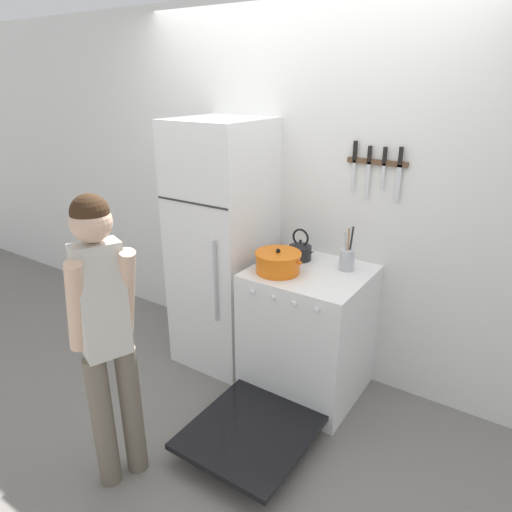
{
  "coord_description": "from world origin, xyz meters",
  "views": [
    {
      "loc": [
        1.49,
        -2.75,
        2.03
      ],
      "look_at": [
        -0.02,
        -0.49,
        0.97
      ],
      "focal_mm": 32.0,
      "sensor_mm": 36.0,
      "label": 1
    }
  ],
  "objects_px": {
    "dutch_oven_pot": "(278,262)",
    "utensil_jar": "(347,259)",
    "stove_range": "(305,334)",
    "refrigerator": "(223,247)",
    "person": "(106,331)",
    "tea_kettle": "(300,250)"
  },
  "relations": [
    {
      "from": "refrigerator",
      "to": "tea_kettle",
      "type": "xyz_separation_m",
      "value": [
        0.58,
        0.11,
        0.06
      ]
    },
    {
      "from": "refrigerator",
      "to": "stove_range",
      "type": "relative_size",
      "value": 1.29
    },
    {
      "from": "dutch_oven_pot",
      "to": "utensil_jar",
      "type": "height_order",
      "value": "utensil_jar"
    },
    {
      "from": "tea_kettle",
      "to": "person",
      "type": "distance_m",
      "value": 1.4
    },
    {
      "from": "utensil_jar",
      "to": "stove_range",
      "type": "bearing_deg",
      "value": -135.34
    },
    {
      "from": "dutch_oven_pot",
      "to": "tea_kettle",
      "type": "bearing_deg",
      "value": 87.26
    },
    {
      "from": "refrigerator",
      "to": "dutch_oven_pot",
      "type": "xyz_separation_m",
      "value": [
        0.56,
        -0.16,
        0.06
      ]
    },
    {
      "from": "stove_range",
      "to": "dutch_oven_pot",
      "type": "xyz_separation_m",
      "value": [
        -0.16,
        -0.1,
        0.51
      ]
    },
    {
      "from": "refrigerator",
      "to": "person",
      "type": "xyz_separation_m",
      "value": [
        0.25,
        -1.25,
        0.0
      ]
    },
    {
      "from": "refrigerator",
      "to": "dutch_oven_pot",
      "type": "height_order",
      "value": "refrigerator"
    },
    {
      "from": "refrigerator",
      "to": "utensil_jar",
      "type": "bearing_deg",
      "value": 7.13
    },
    {
      "from": "dutch_oven_pot",
      "to": "utensil_jar",
      "type": "distance_m",
      "value": 0.44
    },
    {
      "from": "stove_range",
      "to": "dutch_oven_pot",
      "type": "height_order",
      "value": "dutch_oven_pot"
    },
    {
      "from": "tea_kettle",
      "to": "refrigerator",
      "type": "bearing_deg",
      "value": -169.5
    },
    {
      "from": "dutch_oven_pot",
      "to": "refrigerator",
      "type": "bearing_deg",
      "value": 163.84
    },
    {
      "from": "stove_range",
      "to": "tea_kettle",
      "type": "distance_m",
      "value": 0.56
    },
    {
      "from": "stove_range",
      "to": "refrigerator",
      "type": "bearing_deg",
      "value": 174.84
    },
    {
      "from": "dutch_oven_pot",
      "to": "utensil_jar",
      "type": "bearing_deg",
      "value": 38.79
    },
    {
      "from": "refrigerator",
      "to": "tea_kettle",
      "type": "bearing_deg",
      "value": 10.5
    },
    {
      "from": "stove_range",
      "to": "dutch_oven_pot",
      "type": "relative_size",
      "value": 4.19
    },
    {
      "from": "dutch_oven_pot",
      "to": "tea_kettle",
      "type": "height_order",
      "value": "tea_kettle"
    },
    {
      "from": "dutch_oven_pot",
      "to": "person",
      "type": "bearing_deg",
      "value": -105.97
    }
  ]
}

